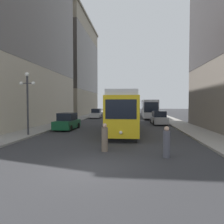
{
  "coord_description": "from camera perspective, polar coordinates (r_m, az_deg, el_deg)",
  "views": [
    {
      "loc": [
        1.83,
        -8.82,
        2.87
      ],
      "look_at": [
        0.3,
        6.12,
        2.23
      ],
      "focal_mm": 33.16,
      "sensor_mm": 36.0,
      "label": 1
    }
  ],
  "objects": [
    {
      "name": "lamp_post_left_near",
      "position": [
        19.21,
        -22.29,
        4.69
      ],
      "size": [
        1.41,
        0.36,
        5.36
      ],
      "color": "#333338",
      "rests_on": "sidewalk_left"
    },
    {
      "name": "parked_car_left_near",
      "position": [
        40.25,
        -4.37,
        -0.45
      ],
      "size": [
        2.02,
        4.51,
        1.82
      ],
      "rotation": [
        0.0,
        0.0,
        0.04
      ],
      "color": "black",
      "rests_on": "ground"
    },
    {
      "name": "ground_plane",
      "position": [
        9.45,
        -5.79,
        -15.23
      ],
      "size": [
        200.0,
        200.0,
        0.0
      ],
      "primitive_type": "plane",
      "color": "#303033"
    },
    {
      "name": "building_left_midblock",
      "position": [
        56.89,
        -13.11,
        12.04
      ],
      "size": [
        14.25,
        24.57,
        24.13
      ],
      "color": "gray",
      "rests_on": "ground"
    },
    {
      "name": "parked_car_right_far",
      "position": [
        28.81,
        12.77,
        -1.65
      ],
      "size": [
        2.05,
        4.58,
        1.82
      ],
      "rotation": [
        0.0,
        0.0,
        3.19
      ],
      "color": "black",
      "rests_on": "ground"
    },
    {
      "name": "pedestrian_crossing_far",
      "position": [
        12.35,
        -2.04,
        -7.28
      ],
      "size": [
        0.38,
        0.38,
        1.68
      ],
      "rotation": [
        0.0,
        0.0,
        3.17
      ],
      "color": "#6B5B4C",
      "rests_on": "ground"
    },
    {
      "name": "building_left_corner",
      "position": [
        33.97,
        -27.46,
        24.06
      ],
      "size": [
        12.17,
        24.24,
        30.12
      ],
      "color": "#B2A893",
      "rests_on": "ground"
    },
    {
      "name": "transit_bus",
      "position": [
        40.23,
        10.18,
        1.09
      ],
      "size": [
        2.77,
        12.05,
        3.45
      ],
      "rotation": [
        0.0,
        0.0,
        -0.02
      ],
      "color": "black",
      "rests_on": "ground"
    },
    {
      "name": "sidewalk_right",
      "position": [
        49.29,
        13.08,
        -0.87
      ],
      "size": [
        2.87,
        120.0,
        0.15
      ],
      "primitive_type": "cube",
      "color": "gray",
      "rests_on": "ground"
    },
    {
      "name": "parked_car_left_mid",
      "position": [
        23.03,
        -12.23,
        -2.66
      ],
      "size": [
        1.97,
        4.29,
        1.82
      ],
      "rotation": [
        0.0,
        0.0,
        -0.03
      ],
      "color": "black",
      "rests_on": "ground"
    },
    {
      "name": "streetcar",
      "position": [
        20.64,
        3.53,
        0.31
      ],
      "size": [
        2.68,
        12.38,
        3.89
      ],
      "rotation": [
        0.0,
        0.0,
        -0.0
      ],
      "color": "black",
      "rests_on": "ground"
    },
    {
      "name": "sidewalk_left",
      "position": [
        49.88,
        -5.57,
        -0.78
      ],
      "size": [
        2.87,
        120.0,
        0.15
      ],
      "primitive_type": "cube",
      "color": "gray",
      "rests_on": "ground"
    },
    {
      "name": "pedestrian_crossing_near",
      "position": [
        11.36,
        14.8,
        -8.26
      ],
      "size": [
        0.37,
        0.37,
        1.66
      ],
      "rotation": [
        0.0,
        0.0,
        3.45
      ],
      "color": "#4C4C56",
      "rests_on": "ground"
    }
  ]
}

